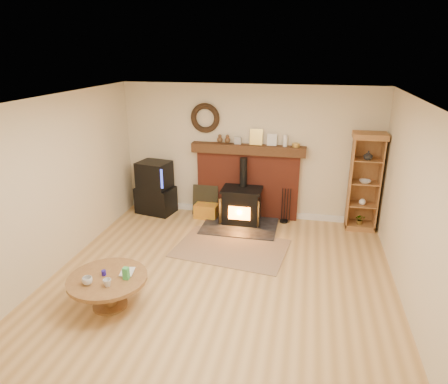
% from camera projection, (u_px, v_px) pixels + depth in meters
% --- Properties ---
extents(ground, '(5.50, 5.50, 0.00)m').
position_uv_depth(ground, '(217.00, 288.00, 5.68)').
color(ground, '#B18449').
rests_on(ground, ground).
extents(room_shell, '(5.02, 5.52, 2.61)m').
position_uv_depth(room_shell, '(217.00, 171.00, 5.18)').
color(room_shell, beige).
rests_on(room_shell, ground).
extents(chimney_breast, '(2.20, 0.22, 1.78)m').
position_uv_depth(chimney_breast, '(248.00, 178.00, 7.86)').
color(chimney_breast, maroon).
rests_on(chimney_breast, ground).
extents(wood_stove, '(1.40, 1.00, 1.27)m').
position_uv_depth(wood_stove, '(241.00, 207.00, 7.66)').
color(wood_stove, black).
rests_on(wood_stove, ground).
extents(area_rug, '(1.98, 1.48, 0.01)m').
position_uv_depth(area_rug, '(231.00, 248.00, 6.79)').
color(area_rug, brown).
rests_on(area_rug, ground).
extents(tv_unit, '(0.82, 0.65, 1.08)m').
position_uv_depth(tv_unit, '(155.00, 189.00, 8.14)').
color(tv_unit, black).
rests_on(tv_unit, ground).
extents(curio_cabinet, '(0.59, 0.42, 1.82)m').
position_uv_depth(curio_cabinet, '(364.00, 182.00, 7.28)').
color(curio_cabinet, brown).
rests_on(curio_cabinet, ground).
extents(firelog_box, '(0.48, 0.32, 0.28)m').
position_uv_depth(firelog_box, '(207.00, 211.00, 7.99)').
color(firelog_box, yellow).
rests_on(firelog_box, ground).
extents(leaning_painting, '(0.52, 0.14, 0.62)m').
position_uv_depth(leaning_painting, '(205.00, 200.00, 8.08)').
color(leaning_painting, black).
rests_on(leaning_painting, ground).
extents(fire_tools, '(0.19, 0.16, 0.70)m').
position_uv_depth(fire_tools, '(285.00, 215.00, 7.77)').
color(fire_tools, black).
rests_on(fire_tools, ground).
extents(coffee_table, '(1.03, 1.03, 0.60)m').
position_uv_depth(coffee_table, '(108.00, 283.00, 5.16)').
color(coffee_table, brown).
rests_on(coffee_table, ground).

